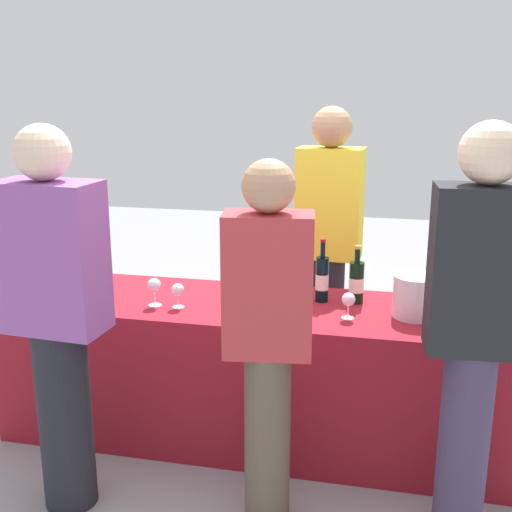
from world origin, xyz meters
The scene contains 18 objects.
ground_plane centered at (0.00, 0.00, 0.00)m, with size 12.00×12.00×0.00m, color gray.
tasting_table centered at (0.00, 0.00, 0.37)m, with size 2.62×0.68×0.75m, color maroon.
wine_bottle_0 centered at (-1.02, 0.17, 0.86)m, with size 0.07×0.07×0.32m.
wine_bottle_1 centered at (-0.03, 0.06, 0.86)m, with size 0.07×0.07×0.30m.
wine_bottle_2 centered at (0.32, 0.11, 0.87)m, with size 0.07×0.07×0.33m.
wine_bottle_3 centered at (0.49, 0.13, 0.86)m, with size 0.08×0.08×0.30m.
wine_bottle_4 centered at (1.07, 0.12, 0.85)m, with size 0.08×0.08×0.30m.
wine_glass_0 centered at (-0.86, -0.13, 0.84)m, with size 0.06×0.06×0.13m.
wine_glass_1 centered at (-0.49, -0.13, 0.85)m, with size 0.07×0.07×0.14m.
wine_glass_2 centered at (-0.37, -0.14, 0.83)m, with size 0.06×0.06×0.12m.
wine_glass_3 centered at (0.04, -0.11, 0.84)m, with size 0.07×0.07×0.13m.
wine_glass_4 centered at (0.47, -0.11, 0.84)m, with size 0.06×0.06×0.13m.
wine_glass_5 centered at (0.84, -0.08, 0.85)m, with size 0.07×0.07×0.14m.
ice_bucket centered at (0.78, -0.02, 0.85)m, with size 0.21×0.21×0.20m, color silver.
server_pouring centered at (0.29, 0.62, 0.94)m, with size 0.38×0.23×1.71m.
guest_0 centered at (-0.69, -0.72, 0.91)m, with size 0.43×0.26×1.68m.
guest_1 centered at (0.19, -0.63, 0.85)m, with size 0.37×0.24×1.55m.
guest_2 centered at (0.97, -0.61, 0.94)m, with size 0.37×0.23×1.70m.
Camera 1 is at (0.65, -2.97, 1.82)m, focal length 44.71 mm.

